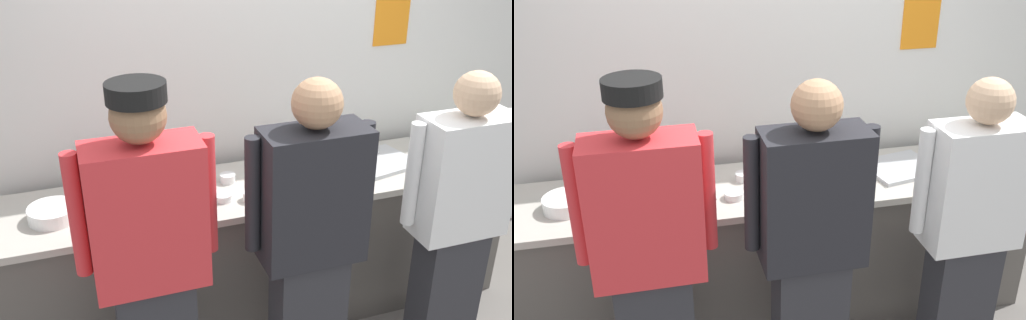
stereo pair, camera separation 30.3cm
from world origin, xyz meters
TOP-DOWN VIEW (x-y plane):
  - wall_back at (0.00, 0.79)m, footprint 4.77×0.11m
  - prep_counter at (0.00, 0.34)m, footprint 3.04×0.64m
  - chef_near_left at (-0.76, -0.29)m, footprint 0.63×0.24m
  - chef_center at (-0.02, -0.33)m, footprint 0.62×0.24m
  - chef_far_right at (0.81, -0.32)m, footprint 0.61×0.24m
  - plate_stack_front at (-1.16, 0.31)m, footprint 0.25×0.25m
  - plate_stack_rear at (0.22, 0.47)m, footprint 0.22×0.22m
  - mixing_bowl_steel at (-0.85, 0.42)m, footprint 0.32×0.32m
  - sheet_tray at (0.74, 0.36)m, footprint 0.46×0.41m
  - squeeze_bottle_primary at (1.28, 0.34)m, footprint 0.05×0.05m
  - ramekin_green_sauce at (-0.20, 0.42)m, footprint 0.09×0.09m
  - ramekin_orange_sauce at (-0.15, 0.17)m, footprint 0.09×0.09m
  - ramekin_yellow_sauce at (-0.29, 0.23)m, footprint 0.11×0.11m
  - deli_cup at (1.23, 0.48)m, footprint 0.09×0.09m
  - chefs_knife at (-0.55, 0.25)m, footprint 0.28×0.03m

SIDE VIEW (x-z plane):
  - prep_counter at x=0.00m, z-range 0.00..0.90m
  - chef_far_right at x=0.81m, z-range 0.05..1.72m
  - chefs_knife at x=-0.55m, z-range 0.90..0.91m
  - sheet_tray at x=0.74m, z-range 0.90..0.92m
  - chef_center at x=-0.02m, z-range 0.05..1.77m
  - ramekin_yellow_sauce at x=-0.29m, z-range 0.90..0.94m
  - ramekin_green_sauce at x=-0.20m, z-range 0.90..0.95m
  - ramekin_orange_sauce at x=-0.15m, z-range 0.90..0.95m
  - plate_stack_front at x=-1.16m, z-range 0.90..0.97m
  - plate_stack_rear at x=0.22m, z-range 0.90..0.97m
  - deli_cup at x=1.23m, z-range 0.90..0.99m
  - chef_near_left at x=-0.76m, z-range 0.06..1.83m
  - mixing_bowl_steel at x=-0.85m, z-range 0.90..1.03m
  - squeeze_bottle_primary at x=1.28m, z-range 0.89..1.10m
  - wall_back at x=0.00m, z-range 0.00..2.96m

